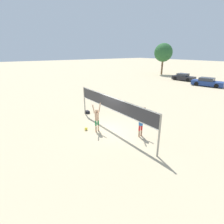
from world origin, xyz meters
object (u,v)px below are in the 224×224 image
(player_spiker, at_px, (97,117))
(gear_bag, at_px, (87,112))
(volleyball_net, at_px, (112,106))
(player_blocker, at_px, (141,122))
(parked_car_near, at_px, (183,77))
(tree_left_cluster, at_px, (163,53))
(volleyball, at_px, (86,129))
(parked_car_far, at_px, (207,82))

(player_spiker, distance_m, gear_bag, 4.05)
(volleyball_net, bearing_deg, player_blocker, 24.78)
(parked_car_near, height_order, tree_left_cluster, tree_left_cluster)
(volleyball, bearing_deg, player_blocker, 40.41)
(volleyball_net, xyz_separation_m, player_blocker, (1.95, 0.90, -0.77))
(player_blocker, xyz_separation_m, gear_bag, (-6.08, -0.70, -0.91))
(volleyball, height_order, tree_left_cluster, tree_left_cluster)
(gear_bag, relative_size, parked_car_far, 0.09)
(player_spiker, bearing_deg, volleyball, 134.26)
(parked_car_far, bearing_deg, gear_bag, -102.48)
(volleyball_net, bearing_deg, gear_bag, 177.24)
(volleyball, xyz_separation_m, parked_car_near, (-9.12, 25.62, 0.49))
(volleyball, relative_size, gear_bag, 0.51)
(parked_car_near, bearing_deg, volleyball, -75.79)
(volleyball, distance_m, parked_car_near, 27.19)
(tree_left_cluster, bearing_deg, player_blocker, -52.91)
(player_spiker, height_order, volleyball, player_spiker)
(volleyball, relative_size, tree_left_cluster, 0.03)
(player_spiker, bearing_deg, player_blocker, -50.64)
(parked_car_near, bearing_deg, volleyball_net, -72.62)
(volleyball_net, height_order, parked_car_near, volleyball_net)
(player_blocker, distance_m, parked_car_far, 22.13)
(volleyball_net, distance_m, player_spiker, 1.31)
(volleyball_net, relative_size, parked_car_near, 2.01)
(player_spiker, xyz_separation_m, parked_car_near, (-9.70, 25.04, -0.46))
(player_spiker, relative_size, gear_bag, 4.62)
(volleyball, height_order, parked_car_near, parked_car_near)
(gear_bag, relative_size, parked_car_near, 0.10)
(parked_car_near, bearing_deg, gear_bag, -81.34)
(gear_bag, xyz_separation_m, tree_left_cluster, (-14.31, 27.66, 4.88))
(gear_bag, xyz_separation_m, parked_car_near, (-5.96, 23.83, 0.48))
(player_spiker, distance_m, parked_car_near, 26.86)
(player_blocker, relative_size, parked_car_far, 0.40)
(player_blocker, height_order, parked_car_far, player_blocker)
(parked_car_near, bearing_deg, parked_car_far, -24.66)
(gear_bag, bearing_deg, tree_left_cluster, 117.35)
(gear_bag, distance_m, parked_car_near, 24.57)
(player_blocker, relative_size, tree_left_cluster, 0.28)
(volleyball_net, relative_size, volleyball, 38.05)
(player_blocker, bearing_deg, volleyball_net, -65.22)
(player_spiker, bearing_deg, volleyball_net, -20.61)
(player_spiker, xyz_separation_m, tree_left_cluster, (-18.05, 28.87, 3.93))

